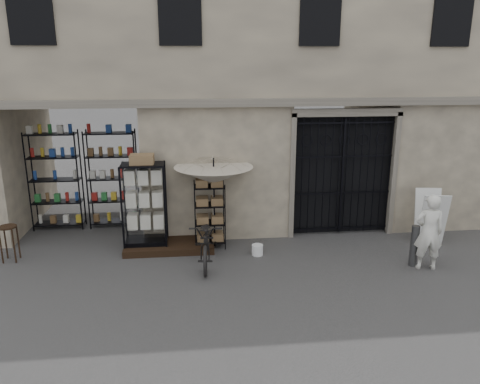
{
  "coord_description": "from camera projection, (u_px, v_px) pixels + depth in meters",
  "views": [
    {
      "loc": [
        -1.86,
        -8.47,
        4.15
      ],
      "look_at": [
        -0.8,
        1.4,
        1.35
      ],
      "focal_mm": 35.0,
      "sensor_mm": 36.0,
      "label": 1
    }
  ],
  "objects": [
    {
      "name": "bicycle",
      "position": [
        207.0,
        263.0,
        9.94
      ],
      "size": [
        0.71,
        1.02,
        1.88
      ],
      "primitive_type": "imported",
      "rotation": [
        0.0,
        0.0,
        -0.06
      ],
      "color": "black",
      "rests_on": "ground"
    },
    {
      "name": "market_umbrella",
      "position": [
        214.0,
        171.0,
        10.36
      ],
      "size": [
        1.94,
        1.96,
        2.5
      ],
      "rotation": [
        0.0,
        0.0,
        0.32
      ],
      "color": "black",
      "rests_on": "ground"
    },
    {
      "name": "iron_gate",
      "position": [
        340.0,
        173.0,
        11.38
      ],
      "size": [
        2.5,
        0.21,
        3.0
      ],
      "color": "black",
      "rests_on": "ground"
    },
    {
      "name": "ground",
      "position": [
        287.0,
        274.0,
        9.43
      ],
      "size": [
        80.0,
        80.0,
        0.0
      ],
      "primitive_type": "plane",
      "color": "black",
      "rests_on": "ground"
    },
    {
      "name": "shop_recess",
      "position": [
        81.0,
        175.0,
        11.24
      ],
      "size": [
        3.0,
        1.7,
        3.0
      ],
      "primitive_type": "cube",
      "color": "black",
      "rests_on": "ground"
    },
    {
      "name": "easel_sign",
      "position": [
        430.0,
        218.0,
        10.81
      ],
      "size": [
        0.69,
        0.77,
        1.25
      ],
      "rotation": [
        0.0,
        0.0,
        -0.15
      ],
      "color": "silver",
      "rests_on": "ground"
    },
    {
      "name": "main_building",
      "position": [
        260.0,
        46.0,
        12.03
      ],
      "size": [
        14.0,
        4.0,
        9.0
      ],
      "primitive_type": "cube",
      "color": "tan",
      "rests_on": "ground"
    },
    {
      "name": "wire_rack",
      "position": [
        210.0,
        215.0,
        10.64
      ],
      "size": [
        0.79,
        0.68,
        1.53
      ],
      "rotation": [
        0.0,
        0.0,
        0.35
      ],
      "color": "black",
      "rests_on": "ground"
    },
    {
      "name": "shop_shelving",
      "position": [
        84.0,
        180.0,
        11.78
      ],
      "size": [
        2.7,
        0.5,
        2.5
      ],
      "primitive_type": "cube",
      "color": "black",
      "rests_on": "ground"
    },
    {
      "name": "shopkeeper",
      "position": [
        425.0,
        268.0,
        9.69
      ],
      "size": [
        0.84,
        1.66,
        0.38
      ],
      "primitive_type": "imported",
      "rotation": [
        0.0,
        0.0,
        2.97
      ],
      "color": "silver",
      "rests_on": "ground"
    },
    {
      "name": "display_cabinet",
      "position": [
        145.0,
        208.0,
        10.41
      ],
      "size": [
        1.04,
        0.81,
        1.99
      ],
      "rotation": [
        0.0,
        0.0,
        0.3
      ],
      "color": "black",
      "rests_on": "step_platform"
    },
    {
      "name": "step_platform",
      "position": [
        170.0,
        246.0,
        10.64
      ],
      "size": [
        2.0,
        0.9,
        0.15
      ],
      "primitive_type": "cube",
      "color": "black",
      "rests_on": "ground"
    },
    {
      "name": "steel_bollard",
      "position": [
        414.0,
        246.0,
        9.7
      ],
      "size": [
        0.2,
        0.2,
        0.88
      ],
      "primitive_type": "cylinder",
      "rotation": [
        0.0,
        0.0,
        0.25
      ],
      "color": "#4A4B4D",
      "rests_on": "ground"
    },
    {
      "name": "wooden_stool",
      "position": [
        10.0,
        243.0,
        9.95
      ],
      "size": [
        0.38,
        0.38,
        0.79
      ],
      "rotation": [
        0.0,
        0.0,
        -0.02
      ],
      "color": "black",
      "rests_on": "ground"
    },
    {
      "name": "white_bucket",
      "position": [
        257.0,
        250.0,
        10.32
      ],
      "size": [
        0.3,
        0.3,
        0.24
      ],
      "primitive_type": "cylinder",
      "rotation": [
        0.0,
        0.0,
        -0.24
      ],
      "color": "white",
      "rests_on": "ground"
    }
  ]
}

